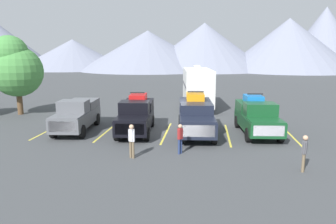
% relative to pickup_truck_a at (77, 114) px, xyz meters
% --- Properties ---
extents(ground_plane, '(240.00, 240.00, 0.00)m').
position_rel_pickup_truck_a_xyz_m(ground_plane, '(6.03, 0.75, -1.09)').
color(ground_plane, '#3F4244').
extents(pickup_truck_a, '(2.40, 5.44, 2.13)m').
position_rel_pickup_truck_a_xyz_m(pickup_truck_a, '(0.00, 0.00, 0.00)').
color(pickup_truck_a, '#595B60').
rests_on(pickup_truck_a, ground).
extents(pickup_truck_b, '(2.44, 5.53, 2.55)m').
position_rel_pickup_truck_a_xyz_m(pickup_truck_b, '(4.04, 0.02, 0.07)').
color(pickup_truck_b, black).
rests_on(pickup_truck_b, ground).
extents(pickup_truck_c, '(2.58, 5.75, 2.69)m').
position_rel_pickup_truck_a_xyz_m(pickup_truck_c, '(7.95, -0.08, 0.13)').
color(pickup_truck_c, black).
rests_on(pickup_truck_c, ground).
extents(pickup_truck_d, '(2.51, 5.41, 2.52)m').
position_rel_pickup_truck_a_xyz_m(pickup_truck_d, '(11.85, 0.57, 0.06)').
color(pickup_truck_d, '#144723').
rests_on(pickup_truck_d, ground).
extents(lot_stripe_a, '(0.12, 5.50, 0.01)m').
position_rel_pickup_truck_a_xyz_m(lot_stripe_a, '(-1.93, 0.01, -1.09)').
color(lot_stripe_a, gold).
rests_on(lot_stripe_a, ground).
extents(lot_stripe_b, '(0.12, 5.50, 0.01)m').
position_rel_pickup_truck_a_xyz_m(lot_stripe_b, '(2.05, 0.01, -1.09)').
color(lot_stripe_b, gold).
rests_on(lot_stripe_b, ground).
extents(lot_stripe_c, '(0.12, 5.50, 0.01)m').
position_rel_pickup_truck_a_xyz_m(lot_stripe_c, '(6.03, 0.01, -1.09)').
color(lot_stripe_c, gold).
rests_on(lot_stripe_c, ground).
extents(lot_stripe_d, '(0.12, 5.50, 0.01)m').
position_rel_pickup_truck_a_xyz_m(lot_stripe_d, '(10.01, 0.01, -1.09)').
color(lot_stripe_d, gold).
rests_on(lot_stripe_d, ground).
extents(lot_stripe_e, '(0.12, 5.50, 0.01)m').
position_rel_pickup_truck_a_xyz_m(lot_stripe_e, '(13.99, 0.01, -1.09)').
color(lot_stripe_e, gold).
rests_on(lot_stripe_e, ground).
extents(camper_trailer_a, '(3.13, 8.34, 3.95)m').
position_rel_pickup_truck_a_xyz_m(camper_trailer_a, '(7.78, 9.23, 0.98)').
color(camper_trailer_a, white).
rests_on(camper_trailer_a, ground).
extents(person_a, '(0.28, 0.30, 1.58)m').
position_rel_pickup_truck_a_xyz_m(person_a, '(7.27, -4.14, -0.18)').
color(person_a, navy).
rests_on(person_a, ground).
extents(person_b, '(0.27, 0.35, 1.66)m').
position_rel_pickup_truck_a_xyz_m(person_b, '(12.90, -5.98, -0.13)').
color(person_b, '#726047').
rests_on(person_b, ground).
extents(person_c, '(0.34, 0.30, 1.72)m').
position_rel_pickup_truck_a_xyz_m(person_c, '(4.93, -5.08, -0.10)').
color(person_c, '#726047').
rests_on(person_c, ground).
extents(tree_a, '(4.17, 4.17, 6.53)m').
position_rel_pickup_truck_a_xyz_m(tree_a, '(-7.05, 4.63, 2.88)').
color(tree_a, brown).
rests_on(tree_a, ground).
extents(mountain_ridge, '(155.79, 47.06, 17.84)m').
position_rel_pickup_truck_a_xyz_m(mountain_ridge, '(2.22, 73.24, 5.49)').
color(mountain_ridge, gray).
rests_on(mountain_ridge, ground).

